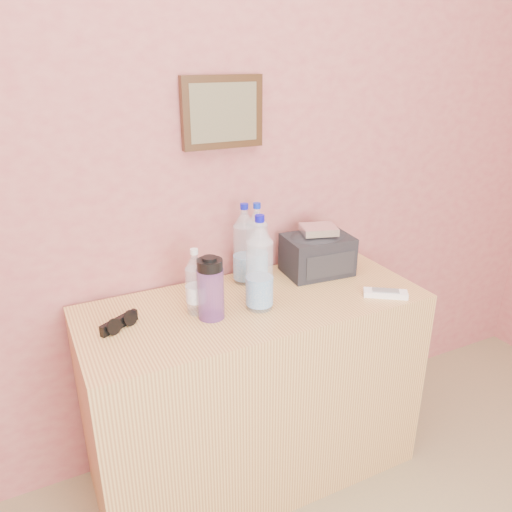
{
  "coord_description": "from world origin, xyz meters",
  "views": [
    {
      "loc": [
        -0.46,
        0.3,
        1.59
      ],
      "look_at": [
        0.24,
        1.71,
        0.95
      ],
      "focal_mm": 35.0,
      "sensor_mm": 36.0,
      "label": 1
    }
  ],
  "objects_px": {
    "pet_large_d": "(259,268)",
    "ac_remote": "(385,294)",
    "toiletry_bag": "(317,252)",
    "pet_large_c": "(257,246)",
    "pet_small": "(196,285)",
    "dresser": "(255,390)",
    "sunglasses": "(119,323)",
    "nalgene_bottle": "(211,288)",
    "foil_packet": "(319,229)",
    "pet_large_b": "(245,248)"
  },
  "relations": [
    {
      "from": "dresser",
      "to": "foil_packet",
      "type": "height_order",
      "value": "foil_packet"
    },
    {
      "from": "pet_large_c",
      "to": "pet_small",
      "type": "bearing_deg",
      "value": -152.48
    },
    {
      "from": "ac_remote",
      "to": "pet_small",
      "type": "bearing_deg",
      "value": -161.8
    },
    {
      "from": "pet_large_d",
      "to": "nalgene_bottle",
      "type": "height_order",
      "value": "pet_large_d"
    },
    {
      "from": "pet_large_b",
      "to": "toiletry_bag",
      "type": "distance_m",
      "value": 0.3
    },
    {
      "from": "pet_large_c",
      "to": "sunglasses",
      "type": "height_order",
      "value": "pet_large_c"
    },
    {
      "from": "pet_large_b",
      "to": "ac_remote",
      "type": "height_order",
      "value": "pet_large_b"
    },
    {
      "from": "dresser",
      "to": "nalgene_bottle",
      "type": "bearing_deg",
      "value": -168.51
    },
    {
      "from": "toiletry_bag",
      "to": "pet_large_b",
      "type": "bearing_deg",
      "value": 174.29
    },
    {
      "from": "nalgene_bottle",
      "to": "toiletry_bag",
      "type": "distance_m",
      "value": 0.54
    },
    {
      "from": "dresser",
      "to": "ac_remote",
      "type": "xyz_separation_m",
      "value": [
        0.45,
        -0.17,
        0.4
      ]
    },
    {
      "from": "pet_large_d",
      "to": "ac_remote",
      "type": "distance_m",
      "value": 0.49
    },
    {
      "from": "toiletry_bag",
      "to": "foil_packet",
      "type": "xyz_separation_m",
      "value": [
        -0.01,
        -0.01,
        0.1
      ]
    },
    {
      "from": "foil_packet",
      "to": "dresser",
      "type": "bearing_deg",
      "value": -162.61
    },
    {
      "from": "nalgene_bottle",
      "to": "sunglasses",
      "type": "relative_size",
      "value": 1.51
    },
    {
      "from": "toiletry_bag",
      "to": "pet_large_c",
      "type": "bearing_deg",
      "value": 169.62
    },
    {
      "from": "dresser",
      "to": "pet_large_d",
      "type": "distance_m",
      "value": 0.54
    },
    {
      "from": "pet_small",
      "to": "sunglasses",
      "type": "xyz_separation_m",
      "value": [
        -0.26,
        0.01,
        -0.08
      ]
    },
    {
      "from": "nalgene_bottle",
      "to": "sunglasses",
      "type": "height_order",
      "value": "nalgene_bottle"
    },
    {
      "from": "nalgene_bottle",
      "to": "foil_packet",
      "type": "bearing_deg",
      "value": 15.35
    },
    {
      "from": "pet_large_b",
      "to": "nalgene_bottle",
      "type": "xyz_separation_m",
      "value": [
        -0.22,
        -0.21,
        -0.03
      ]
    },
    {
      "from": "pet_large_c",
      "to": "foil_packet",
      "type": "bearing_deg",
      "value": -18.7
    },
    {
      "from": "pet_large_b",
      "to": "pet_large_c",
      "type": "xyz_separation_m",
      "value": [
        0.06,
        0.01,
        -0.0
      ]
    },
    {
      "from": "dresser",
      "to": "sunglasses",
      "type": "height_order",
      "value": "sunglasses"
    },
    {
      "from": "toiletry_bag",
      "to": "ac_remote",
      "type": "bearing_deg",
      "value": -64.77
    },
    {
      "from": "dresser",
      "to": "pet_small",
      "type": "height_order",
      "value": "pet_small"
    },
    {
      "from": "pet_small",
      "to": "ac_remote",
      "type": "relative_size",
      "value": 1.47
    },
    {
      "from": "pet_large_c",
      "to": "ac_remote",
      "type": "xyz_separation_m",
      "value": [
        0.35,
        -0.35,
        -0.12
      ]
    },
    {
      "from": "sunglasses",
      "to": "pet_large_c",
      "type": "bearing_deg",
      "value": -14.66
    },
    {
      "from": "dresser",
      "to": "sunglasses",
      "type": "distance_m",
      "value": 0.62
    },
    {
      "from": "dresser",
      "to": "pet_large_b",
      "type": "bearing_deg",
      "value": 75.96
    },
    {
      "from": "pet_large_d",
      "to": "toiletry_bag",
      "type": "distance_m",
      "value": 0.38
    },
    {
      "from": "pet_large_d",
      "to": "sunglasses",
      "type": "bearing_deg",
      "value": 170.91
    },
    {
      "from": "pet_small",
      "to": "foil_packet",
      "type": "xyz_separation_m",
      "value": [
        0.54,
        0.08,
        0.09
      ]
    },
    {
      "from": "pet_small",
      "to": "foil_packet",
      "type": "relative_size",
      "value": 1.75
    },
    {
      "from": "nalgene_bottle",
      "to": "ac_remote",
      "type": "distance_m",
      "value": 0.65
    },
    {
      "from": "dresser",
      "to": "pet_large_c",
      "type": "height_order",
      "value": "pet_large_c"
    },
    {
      "from": "pet_large_d",
      "to": "nalgene_bottle",
      "type": "distance_m",
      "value": 0.18
    },
    {
      "from": "sunglasses",
      "to": "nalgene_bottle",
      "type": "bearing_deg",
      "value": -41.96
    },
    {
      "from": "pet_large_b",
      "to": "pet_large_d",
      "type": "height_order",
      "value": "pet_large_d"
    },
    {
      "from": "pet_small",
      "to": "foil_packet",
      "type": "bearing_deg",
      "value": 8.86
    },
    {
      "from": "pet_large_d",
      "to": "ac_remote",
      "type": "height_order",
      "value": "pet_large_d"
    },
    {
      "from": "pet_large_d",
      "to": "ac_remote",
      "type": "relative_size",
      "value": 2.15
    },
    {
      "from": "pet_large_d",
      "to": "foil_packet",
      "type": "height_order",
      "value": "pet_large_d"
    },
    {
      "from": "dresser",
      "to": "sunglasses",
      "type": "xyz_separation_m",
      "value": [
        -0.47,
        0.03,
        0.4
      ]
    },
    {
      "from": "sunglasses",
      "to": "foil_packet",
      "type": "bearing_deg",
      "value": -24.26
    },
    {
      "from": "pet_large_c",
      "to": "ac_remote",
      "type": "height_order",
      "value": "pet_large_c"
    },
    {
      "from": "pet_small",
      "to": "pet_large_b",
      "type": "bearing_deg",
      "value": 30.93
    },
    {
      "from": "nalgene_bottle",
      "to": "ac_remote",
      "type": "bearing_deg",
      "value": -12.44
    },
    {
      "from": "pet_large_d",
      "to": "sunglasses",
      "type": "xyz_separation_m",
      "value": [
        -0.47,
        0.07,
        -0.13
      ]
    }
  ]
}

